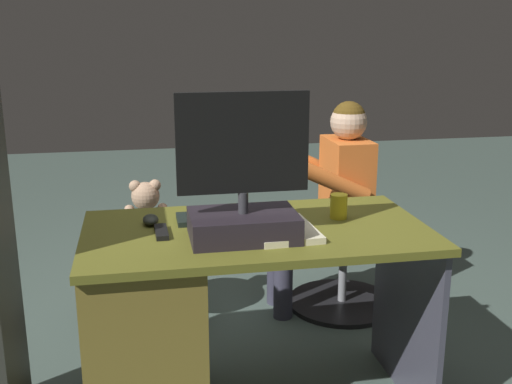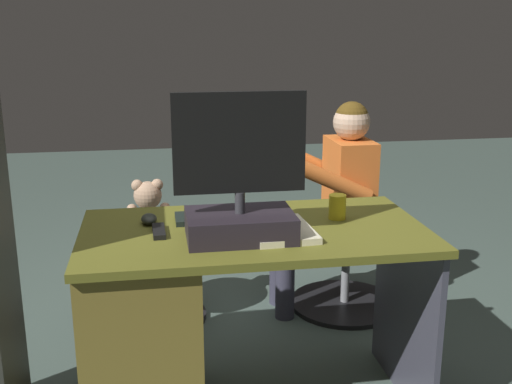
{
  "view_description": "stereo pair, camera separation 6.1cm",
  "coord_description": "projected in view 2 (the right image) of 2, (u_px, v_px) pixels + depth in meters",
  "views": [
    {
      "loc": [
        0.41,
        2.59,
        1.48
      ],
      "look_at": [
        -0.07,
        0.06,
        0.78
      ],
      "focal_mm": 43.68,
      "sensor_mm": 36.0,
      "label": 1
    },
    {
      "loc": [
        0.35,
        2.6,
        1.48
      ],
      "look_at": [
        -0.07,
        0.06,
        0.78
      ],
      "focal_mm": 43.68,
      "sensor_mm": 36.0,
      "label": 2
    }
  ],
  "objects": [
    {
      "name": "ground_plane",
      "position": [
        240.0,
        350.0,
        2.92
      ],
      "size": [
        10.0,
        10.0,
        0.0
      ],
      "primitive_type": "plane",
      "color": "#44554D"
    },
    {
      "name": "cup",
      "position": [
        337.0,
        207.0,
        2.42
      ],
      "size": [
        0.07,
        0.07,
        0.1
      ],
      "primitive_type": "cylinder",
      "color": "yellow",
      "rests_on": "desk"
    },
    {
      "name": "person",
      "position": [
        334.0,
        191.0,
        3.2
      ],
      "size": [
        0.5,
        0.48,
        1.11
      ],
      "color": "orange",
      "rests_on": "ground_plane"
    },
    {
      "name": "monitor",
      "position": [
        240.0,
        199.0,
        2.17
      ],
      "size": [
        0.46,
        0.25,
        0.52
      ],
      "color": "#251F27",
      "rests_on": "desk"
    },
    {
      "name": "computer_mouse",
      "position": [
        149.0,
        219.0,
        2.37
      ],
      "size": [
        0.06,
        0.1,
        0.04
      ],
      "primitive_type": "ellipsoid",
      "color": "#282C25",
      "rests_on": "desk"
    },
    {
      "name": "tv_remote",
      "position": [
        159.0,
        231.0,
        2.25
      ],
      "size": [
        0.05,
        0.15,
        0.02
      ],
      "primitive_type": "cube",
      "rotation": [
        0.0,
        0.0,
        0.03
      ],
      "color": "black",
      "rests_on": "desk"
    },
    {
      "name": "office_chair_teddy",
      "position": [
        151.0,
        274.0,
        3.17
      ],
      "size": [
        0.55,
        0.55,
        0.44
      ],
      "color": "black",
      "rests_on": "ground_plane"
    },
    {
      "name": "visitor_chair",
      "position": [
        346.0,
        264.0,
        3.32
      ],
      "size": [
        0.58,
        0.58,
        0.44
      ],
      "color": "black",
      "rests_on": "ground_plane"
    },
    {
      "name": "keyboard",
      "position": [
        230.0,
        217.0,
        2.42
      ],
      "size": [
        0.42,
        0.14,
        0.02
      ],
      "primitive_type": "cube",
      "color": "black",
      "rests_on": "desk"
    },
    {
      "name": "teddy_bear",
      "position": [
        149.0,
        212.0,
        3.09
      ],
      "size": [
        0.22,
        0.22,
        0.31
      ],
      "color": "tan",
      "rests_on": "office_chair_teddy"
    },
    {
      "name": "notebook_binder",
      "position": [
        280.0,
        230.0,
        2.25
      ],
      "size": [
        0.24,
        0.31,
        0.02
      ],
      "primitive_type": "cube",
      "rotation": [
        0.0,
        0.0,
        0.06
      ],
      "color": "beige",
      "rests_on": "desk"
    },
    {
      "name": "desk",
      "position": [
        170.0,
        319.0,
        2.35
      ],
      "size": [
        1.28,
        0.69,
        0.75
      ],
      "color": "brown",
      "rests_on": "ground_plane"
    }
  ]
}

